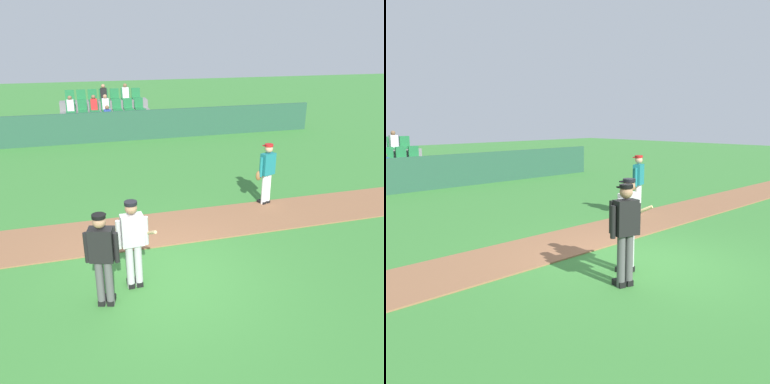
# 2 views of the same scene
# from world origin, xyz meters

# --- Properties ---
(ground_plane) EXTENTS (80.00, 80.00, 0.00)m
(ground_plane) POSITION_xyz_m (0.00, 0.00, 0.00)
(ground_plane) COLOR #387A33
(infield_dirt_path) EXTENTS (28.00, 1.82, 0.03)m
(infield_dirt_path) POSITION_xyz_m (0.00, 2.12, 0.01)
(infield_dirt_path) COLOR brown
(infield_dirt_path) RESTS_ON ground
(dugout_fence) EXTENTS (20.00, 0.16, 1.36)m
(dugout_fence) POSITION_xyz_m (0.00, 11.57, 0.68)
(dugout_fence) COLOR #234C38
(dugout_fence) RESTS_ON ground
(stadium_bleachers) EXTENTS (4.45, 2.95, 2.30)m
(stadium_bleachers) POSITION_xyz_m (-0.01, 13.45, 0.63)
(stadium_bleachers) COLOR slate
(stadium_bleachers) RESTS_ON ground
(batter_grey_jersey) EXTENTS (0.71, 0.77, 1.76)m
(batter_grey_jersey) POSITION_xyz_m (-0.57, -0.14, 0.97)
(batter_grey_jersey) COLOR #B2B2B2
(batter_grey_jersey) RESTS_ON ground
(umpire_home_plate) EXTENTS (0.57, 0.38, 1.76)m
(umpire_home_plate) POSITION_xyz_m (-1.15, -0.53, 1.00)
(umpire_home_plate) COLOR #4C4C4C
(umpire_home_plate) RESTS_ON ground
(runner_teal_jersey) EXTENTS (0.67, 0.40, 1.76)m
(runner_teal_jersey) POSITION_xyz_m (3.56, 2.87, 0.96)
(runner_teal_jersey) COLOR white
(runner_teal_jersey) RESTS_ON ground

